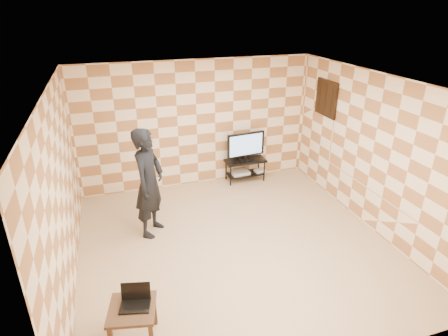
{
  "coord_description": "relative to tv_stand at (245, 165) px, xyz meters",
  "views": [
    {
      "loc": [
        -1.76,
        -4.91,
        3.74
      ],
      "look_at": [
        0.0,
        0.6,
        1.15
      ],
      "focal_mm": 30.0,
      "sensor_mm": 36.0,
      "label": 1
    }
  ],
  "objects": [
    {
      "name": "wall_right",
      "position": [
        1.47,
        -2.26,
        0.99
      ],
      "size": [
        0.02,
        5.0,
        2.7
      ],
      "primitive_type": "cube",
      "color": "beige",
      "rests_on": "ground"
    },
    {
      "name": "wall_front",
      "position": [
        -1.03,
        -4.76,
        0.99
      ],
      "size": [
        5.0,
        0.02,
        2.7
      ],
      "primitive_type": "cube",
      "color": "beige",
      "rests_on": "ground"
    },
    {
      "name": "laptop",
      "position": [
        -2.76,
        -3.67,
        0.19
      ],
      "size": [
        0.4,
        0.34,
        0.23
      ],
      "color": "black",
      "rests_on": "side_table"
    },
    {
      "name": "wall_art",
      "position": [
        1.44,
        -0.71,
        1.59
      ],
      "size": [
        0.04,
        0.72,
        0.72
      ],
      "color": "black",
      "rests_on": "wall_right"
    },
    {
      "name": "game_console",
      "position": [
        0.35,
        -0.02,
        -0.17
      ],
      "size": [
        0.26,
        0.21,
        0.05
      ],
      "primitive_type": "cube",
      "rotation": [
        0.0,
        0.0,
        0.17
      ],
      "color": "silver",
      "rests_on": "tv_stand"
    },
    {
      "name": "floor",
      "position": [
        -1.03,
        -2.26,
        -0.36
      ],
      "size": [
        5.0,
        5.0,
        0.0
      ],
      "primitive_type": "plane",
      "color": "tan",
      "rests_on": "ground"
    },
    {
      "name": "side_table",
      "position": [
        -2.81,
        -3.72,
        0.05
      ],
      "size": [
        0.64,
        0.64,
        0.5
      ],
      "color": "#321E13",
      "rests_on": "floor"
    },
    {
      "name": "wall_back",
      "position": [
        -1.03,
        0.24,
        0.99
      ],
      "size": [
        5.0,
        0.02,
        2.7
      ],
      "primitive_type": "cube",
      "color": "beige",
      "rests_on": "ground"
    },
    {
      "name": "tv_stand",
      "position": [
        0.0,
        0.0,
        0.0
      ],
      "size": [
        0.91,
        0.41,
        0.5
      ],
      "color": "black",
      "rests_on": "floor"
    },
    {
      "name": "wall_left",
      "position": [
        -3.53,
        -2.26,
        0.99
      ],
      "size": [
        0.02,
        5.0,
        2.7
      ],
      "primitive_type": "cube",
      "color": "beige",
      "rests_on": "ground"
    },
    {
      "name": "tv",
      "position": [
        -0.0,
        -0.0,
        0.49
      ],
      "size": [
        0.87,
        0.19,
        0.63
      ],
      "color": "black",
      "rests_on": "tv_stand"
    },
    {
      "name": "dvd_player",
      "position": [
        -0.12,
        0.01,
        -0.16
      ],
      "size": [
        0.42,
        0.31,
        0.07
      ],
      "primitive_type": "cube",
      "rotation": [
        0.0,
        0.0,
        0.06
      ],
      "color": "#B1B1B4",
      "rests_on": "tv_stand"
    },
    {
      "name": "ceiling",
      "position": [
        -1.03,
        -2.26,
        2.34
      ],
      "size": [
        5.0,
        5.0,
        0.02
      ],
      "primitive_type": "cube",
      "color": "white",
      "rests_on": "wall_back"
    },
    {
      "name": "person",
      "position": [
        -2.28,
        -1.45,
        0.59
      ],
      "size": [
        0.76,
        0.83,
        1.91
      ],
      "primitive_type": "imported",
      "rotation": [
        0.0,
        0.0,
        1.0
      ],
      "color": "black",
      "rests_on": "floor"
    }
  ]
}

